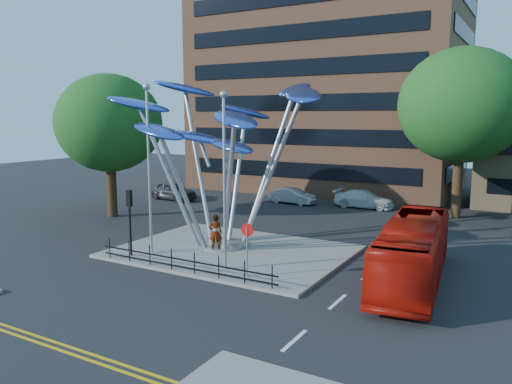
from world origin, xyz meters
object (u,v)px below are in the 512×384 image
Objects in this scene: street_lamp_right at (224,165)px; pedestrian at (215,233)px; traffic_light_island at (130,209)px; tree_right at (462,106)px; no_entry_sign_island at (247,241)px; red_bus at (413,251)px; parked_car_left at (172,191)px; parked_car_mid at (293,196)px; tree_left at (109,123)px; parked_car_right at (364,199)px; street_lamp_left at (149,154)px; leaf_sculpture at (222,124)px.

pedestrian is at bearing 132.26° from street_lamp_right.
traffic_light_island reaches higher than pedestrian.
no_entry_sign_island is (-6.00, -19.48, -6.22)m from tree_right.
red_bus reaches higher than parked_car_left.
tree_right is 3.02× the size of parked_car_mid.
tree_left reaches higher than parked_car_right.
street_lamp_left is 18.56m from parked_car_mid.
tree_left is 3.01× the size of traffic_light_island.
street_lamp_left is 7.47m from no_entry_sign_island.
traffic_light_island reaches higher than no_entry_sign_island.
traffic_light_island is 7.05m from no_entry_sign_island.
street_lamp_left is at bearing 163.41° from parked_car_right.
no_entry_sign_island is 0.51× the size of parked_car_right.
street_lamp_left is 1.83× the size of parked_car_right.
tree_right is 6.15× the size of pedestrian.
traffic_light_island is 0.73× the size of parked_car_left.
red_bus is at bearing 148.20° from pedestrian.
tree_left is 10.04m from parked_car_left.
leaf_sculpture reaches higher than pedestrian.
tree_left is 2.15× the size of parked_car_right.
tree_left is at bearing 164.45° from leaf_sculpture.
traffic_light_island is at bearing -116.57° from street_lamp_left.
street_lamp_right reaches higher than parked_car_mid.
no_entry_sign_island is 22.95m from parked_car_left.
no_entry_sign_island is (7.00, 0.02, -0.80)m from traffic_light_island.
traffic_light_island is (-5.50, -0.50, -2.48)m from street_lamp_right.
parked_car_right is (15.89, 4.59, -0.11)m from parked_car_left.
leaf_sculpture is 4.28m from street_lamp_left.
leaf_sculpture reaches higher than no_entry_sign_island.
red_bus is at bearing -10.34° from tree_left.
no_entry_sign_island is at bearing -45.67° from leaf_sculpture.
street_lamp_left is at bearing 1.03° from pedestrian.
tree_right is 4.94× the size of no_entry_sign_island.
leaf_sculpture is at bearing 124.91° from street_lamp_right.
parked_car_right is (5.81, 1.14, 0.04)m from parked_car_mid.
parked_car_mid is at bearing 91.07° from street_lamp_left.
pedestrian is at bearing 35.29° from street_lamp_left.
street_lamp_right is at bearing -25.77° from tree_left.
tree_left reaches higher than red_bus.
street_lamp_left reaches higher than red_bus.
red_bus is at bearing -4.25° from leaf_sculpture.
leaf_sculpture is 2.65× the size of parked_car_right.
parked_car_left is at bearing 137.53° from no_entry_sign_island.
parked_car_right is (2.71, 17.13, -0.44)m from pedestrian.
street_lamp_left is at bearing -124.05° from tree_right.
parked_car_left reaches higher than parked_car_right.
tree_left is at bearing -164.46° from parked_car_left.
pedestrian is 0.42× the size of parked_car_left.
tree_right is 1.46× the size of street_lamp_right.
red_bus is at bearing 10.44° from street_lamp_left.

